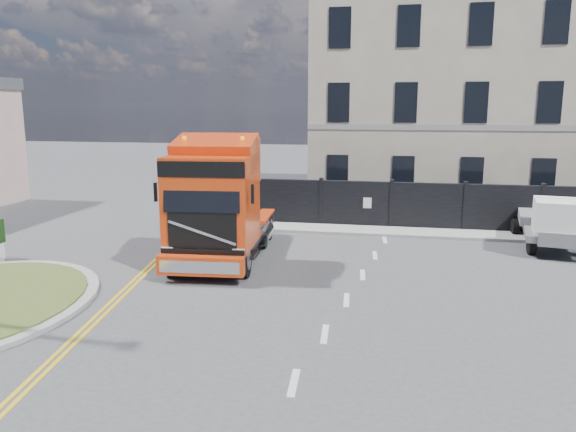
# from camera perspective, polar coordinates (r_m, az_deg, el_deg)

# --- Properties ---
(ground) EXTENTS (120.00, 120.00, 0.00)m
(ground) POSITION_cam_1_polar(r_m,az_deg,el_deg) (16.26, -4.41, -7.39)
(ground) COLOR #424244
(ground) RESTS_ON ground
(hoarding_fence) EXTENTS (18.80, 0.25, 2.00)m
(hoarding_fence) POSITION_cam_1_polar(r_m,az_deg,el_deg) (24.34, 16.45, 0.84)
(hoarding_fence) COLOR black
(hoarding_fence) RESTS_ON ground
(georgian_building) EXTENTS (12.30, 10.30, 12.80)m
(georgian_building) POSITION_cam_1_polar(r_m,az_deg,el_deg) (31.42, 14.63, 11.91)
(georgian_building) COLOR beige
(georgian_building) RESTS_ON ground
(pavement_far) EXTENTS (20.00, 1.60, 0.12)m
(pavement_far) POSITION_cam_1_polar(r_m,az_deg,el_deg) (23.60, 15.19, -1.74)
(pavement_far) COLOR gray
(pavement_far) RESTS_ON ground
(truck) EXTENTS (3.10, 7.07, 4.13)m
(truck) POSITION_cam_1_polar(r_m,az_deg,el_deg) (18.53, -7.14, 0.76)
(truck) COLOR black
(truck) RESTS_ON ground
(flatbed_pickup) EXTENTS (2.59, 4.97, 1.97)m
(flatbed_pickup) POSITION_cam_1_polar(r_m,az_deg,el_deg) (22.18, 25.71, -0.63)
(flatbed_pickup) COLOR slate
(flatbed_pickup) RESTS_ON ground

